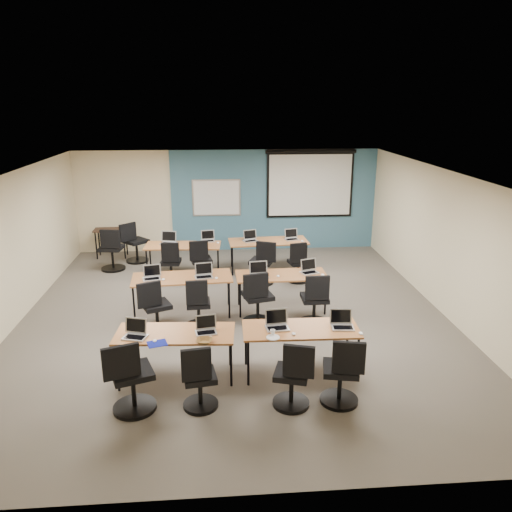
{
  "coord_description": "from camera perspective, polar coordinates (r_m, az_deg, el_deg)",
  "views": [
    {
      "loc": [
        -0.28,
        -8.71,
        3.95
      ],
      "look_at": [
        0.44,
        0.4,
        1.07
      ],
      "focal_mm": 35.0,
      "sensor_mm": 36.0,
      "label": 1
    }
  ],
  "objects": [
    {
      "name": "laptop_3",
      "position": [
        7.54,
        9.8,
        -7.55
      ],
      "size": [
        0.33,
        0.28,
        0.25
      ],
      "rotation": [
        0.0,
        0.0,
        -0.09
      ],
      "color": "#BCBCBC",
      "rests_on": "training_table_front_right"
    },
    {
      "name": "whiteboard",
      "position": [
        13.37,
        -4.54,
        6.65
      ],
      "size": [
        1.28,
        0.03,
        0.98
      ],
      "color": "#B9B9B9",
      "rests_on": "wall_back"
    },
    {
      "name": "blue_accent_panel",
      "position": [
        13.52,
        2.1,
        6.38
      ],
      "size": [
        5.5,
        0.04,
        2.7
      ],
      "primitive_type": "cube",
      "color": "#3D5977",
      "rests_on": "wall_back"
    },
    {
      "name": "training_table_mid_right",
      "position": [
        9.62,
        2.91,
        -2.38
      ],
      "size": [
        1.74,
        0.73,
        0.73
      ],
      "rotation": [
        0.0,
        0.0,
        0.02
      ],
      "color": "brown",
      "rests_on": "floor"
    },
    {
      "name": "wall_left",
      "position": [
        9.82,
        -26.57,
        0.24
      ],
      "size": [
        0.04,
        9.0,
        2.7
      ],
      "primitive_type": "cube",
      "color": "beige",
      "rests_on": "ground"
    },
    {
      "name": "laptop_9",
      "position": [
        11.91,
        -5.53,
        2.01
      ],
      "size": [
        0.32,
        0.27,
        0.24
      ],
      "rotation": [
        0.0,
        0.0,
        0.16
      ],
      "color": "#ACACAF",
      "rests_on": "training_table_back_left"
    },
    {
      "name": "wall_back",
      "position": [
        13.46,
        -3.24,
        6.32
      ],
      "size": [
        8.0,
        0.04,
        2.7
      ],
      "primitive_type": "cube",
      "color": "beige",
      "rests_on": "ground"
    },
    {
      "name": "mouse_9",
      "position": [
        11.71,
        -4.37,
        1.53
      ],
      "size": [
        0.08,
        0.11,
        0.03
      ],
      "primitive_type": "ellipsoid",
      "rotation": [
        0.0,
        0.0,
        0.26
      ],
      "color": "white",
      "rests_on": "training_table_back_left"
    },
    {
      "name": "task_chair_1",
      "position": [
        6.8,
        -6.51,
        -14.18
      ],
      "size": [
        0.47,
        0.47,
        0.96
      ],
      "rotation": [
        0.0,
        0.0,
        0.15
      ],
      "color": "black",
      "rests_on": "floor"
    },
    {
      "name": "task_chair_0",
      "position": [
        6.88,
        -14.15,
        -13.81
      ],
      "size": [
        0.6,
        0.58,
        1.05
      ],
      "rotation": [
        0.0,
        0.0,
        0.35
      ],
      "color": "black",
      "rests_on": "floor"
    },
    {
      "name": "mouse_5",
      "position": [
        9.4,
        -4.56,
        -2.52
      ],
      "size": [
        0.07,
        0.11,
        0.04
      ],
      "primitive_type": "ellipsoid",
      "rotation": [
        0.0,
        0.0,
        -0.09
      ],
      "color": "white",
      "rests_on": "training_table_mid_left"
    },
    {
      "name": "training_table_mid_left",
      "position": [
        9.58,
        -8.43,
        -2.62
      ],
      "size": [
        1.88,
        0.78,
        0.73
      ],
      "rotation": [
        0.0,
        0.0,
        0.07
      ],
      "color": "olive",
      "rests_on": "floor"
    },
    {
      "name": "mouse_11",
      "position": [
        11.85,
        5.3,
        1.7
      ],
      "size": [
        0.08,
        0.11,
        0.04
      ],
      "primitive_type": "ellipsoid",
      "rotation": [
        0.0,
        0.0,
        0.17
      ],
      "color": "white",
      "rests_on": "training_table_back_right"
    },
    {
      "name": "mouse_6",
      "position": [
        9.48,
        2.55,
        -2.31
      ],
      "size": [
        0.07,
        0.1,
        0.03
      ],
      "primitive_type": "ellipsoid",
      "rotation": [
        0.0,
        0.0,
        0.1
      ],
      "color": "white",
      "rests_on": "training_table_mid_right"
    },
    {
      "name": "wall_front",
      "position": [
        4.95,
        -0.58,
        -14.16
      ],
      "size": [
        8.0,
        0.04,
        2.7
      ],
      "primitive_type": "cube",
      "color": "beige",
      "rests_on": "ground"
    },
    {
      "name": "ceiling",
      "position": [
        8.8,
        -2.66,
        9.3
      ],
      "size": [
        8.0,
        9.0,
        0.02
      ],
      "primitive_type": "cube",
      "color": "white",
      "rests_on": "ground"
    },
    {
      "name": "spare_chair_b",
      "position": [
        12.42,
        -16.14,
        0.34
      ],
      "size": [
        0.57,
        0.57,
        1.05
      ],
      "rotation": [
        0.0,
        0.0,
        -0.15
      ],
      "color": "black",
      "rests_on": "floor"
    },
    {
      "name": "blue_mousepad",
      "position": [
        7.11,
        -11.23,
        -9.78
      ],
      "size": [
        0.31,
        0.28,
        0.01
      ],
      "primitive_type": "cube",
      "rotation": [
        0.0,
        0.0,
        0.29
      ],
      "color": "navy",
      "rests_on": "training_table_front_left"
    },
    {
      "name": "mouse_1",
      "position": [
        7.13,
        -5.28,
        -9.29
      ],
      "size": [
        0.09,
        0.12,
        0.04
      ],
      "primitive_type": "ellipsoid",
      "rotation": [
        0.0,
        0.0,
        0.23
      ],
      "color": "white",
      "rests_on": "training_table_front_left"
    },
    {
      "name": "laptop_2",
      "position": [
        7.42,
        2.41,
        -7.71
      ],
      "size": [
        0.33,
        0.28,
        0.25
      ],
      "rotation": [
        0.0,
        0.0,
        0.11
      ],
      "color": "#B2B2B2",
      "rests_on": "training_table_front_right"
    },
    {
      "name": "wall_right",
      "position": [
        10.04,
        20.91,
        1.31
      ],
      "size": [
        0.04,
        9.0,
        2.7
      ],
      "primitive_type": "cube",
      "color": "beige",
      "rests_on": "ground"
    },
    {
      "name": "task_chair_6",
      "position": [
        9.08,
        0.15,
        -5.31
      ],
      "size": [
        0.56,
        0.56,
        1.04
      ],
      "rotation": [
        0.0,
        0.0,
        0.24
      ],
      "color": "black",
      "rests_on": "floor"
    },
    {
      "name": "mouse_3",
      "position": [
        7.39,
        11.89,
        -8.64
      ],
      "size": [
        0.08,
        0.11,
        0.03
      ],
      "primitive_type": "ellipsoid",
      "rotation": [
        0.0,
        0.0,
        0.29
      ],
      "color": "white",
      "rests_on": "training_table_front_right"
    },
    {
      "name": "task_chair_7",
      "position": [
        9.12,
        6.75,
        -5.44
      ],
      "size": [
        0.53,
        0.53,
        1.01
      ],
      "rotation": [
        0.0,
        0.0,
        0.01
      ],
      "color": "black",
      "rests_on": "floor"
    },
    {
      "name": "task_chair_3",
      "position": [
        6.93,
        9.8,
        -13.44
      ],
      "size": [
        0.52,
        0.52,
        1.0
      ],
      "rotation": [
        0.0,
        0.0,
        -0.19
      ],
      "color": "black",
      "rests_on": "floor"
    },
    {
      "name": "mouse_8",
      "position": [
        11.76,
        -9.37,
        1.4
      ],
      "size": [
        0.06,
        0.09,
        0.03
      ],
      "primitive_type": "ellipsoid",
      "rotation": [
        0.0,
        0.0,
        0.05
      ],
      "color": "white",
      "rests_on": "training_table_back_left"
    },
    {
      "name": "laptop_1",
      "position": [
        7.31,
        -5.73,
        -8.22
      ],
      "size": [
        0.3,
        0.26,
        0.23
      ],
      "rotation": [
        0.0,
        0.0,
        0.15
      ],
      "color": "silver",
      "rests_on": "training_table_front_left"
    },
    {
      "name": "laptop_6",
      "position": [
        9.5,
        0.32,
        -1.9
      ],
      "size": [
        0.35,
        0.3,
        0.26
      ],
      "rotation": [
        0.0,
        0.0,
        0.12
      ],
      "color": "silver",
      "rests_on": "training_table_mid_right"
    },
    {
      "name": "laptop_8",
      "position": [
        11.83,
        -9.96,
        1.76
      ],
      "size": [
        0.36,
        0.31,
        0.27
      ],
      "rotation": [
        0.0,
        0.0,
        -0.24
      ],
      "color": "#B0B1BB",
      "rests_on": "training_table_back_left"
    },
    {
      "name": "laptop_7",
      "position": [
        9.75,
        6.1,
        -1.52
      ],
      "size": [
        0.33,
        0.28,
        0.25
      ],
      "rotation": [
        0.0,
        0.0,
        0.33
      ],
      "color": "#9F9FA8",
      "rests_on": "training_table_mid_right"
    },
    {
      "name": "spare_chair_a",
      "position": [
        12.91,
        -13.7,
        1.16
      ],
      "size": [
        0.67,
        0.56,
        1.04
      ],
      "rotation": [
        0.0,
        0.0,
        0.75
      ],
      "color": "black",
      "rests_on": "floor"
    },
    {
      "name": "mouse_10",
      "position": [
        11.73,
        0.89,
        1.6
      ],
      "size": [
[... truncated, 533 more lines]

